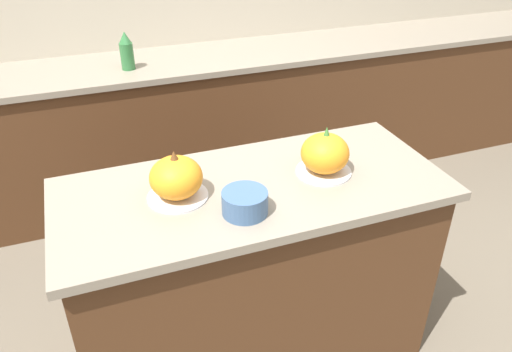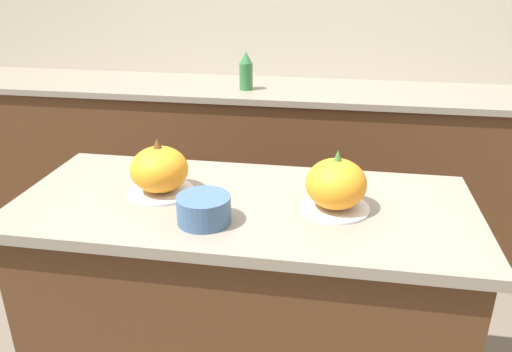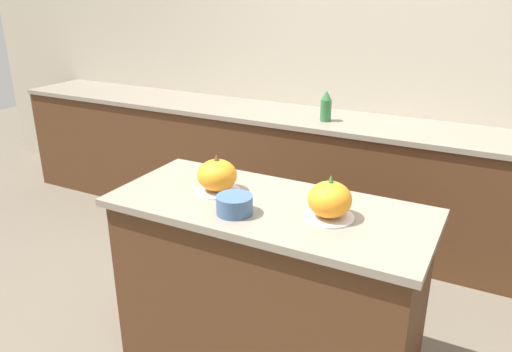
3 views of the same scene
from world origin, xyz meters
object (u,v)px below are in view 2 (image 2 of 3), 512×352
pumpkin_cake_right (336,185)px  bottle_tall (246,72)px  pumpkin_cake_left (159,171)px  mixing_bowl (204,209)px

pumpkin_cake_right → bottle_tall: bottle_tall is taller
pumpkin_cake_left → bottle_tall: bearing=88.9°
bottle_tall → mixing_bowl: (0.16, -1.54, -0.08)m
pumpkin_cake_left → pumpkin_cake_right: (0.56, -0.03, 0.00)m
pumpkin_cake_left → mixing_bowl: (0.19, -0.17, -0.04)m
mixing_bowl → pumpkin_cake_right: bearing=21.4°
pumpkin_cake_left → pumpkin_cake_right: 0.56m
bottle_tall → mixing_bowl: bottle_tall is taller
pumpkin_cake_left → bottle_tall: bottle_tall is taller
pumpkin_cake_right → mixing_bowl: 0.40m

